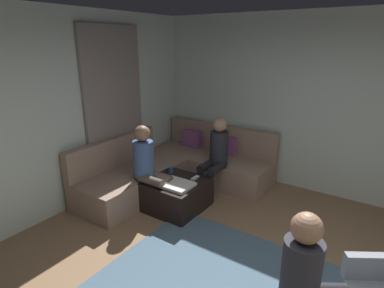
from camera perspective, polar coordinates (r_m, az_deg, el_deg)
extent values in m
cube|color=silver|center=(5.02, 24.67, 6.03)|extent=(6.00, 0.12, 2.70)
cube|color=silver|center=(4.30, -27.77, 3.76)|extent=(0.12, 6.00, 2.70)
cube|color=gray|center=(4.97, -13.89, 5.87)|extent=(0.06, 1.10, 2.50)
cube|color=#9E7F6B|center=(5.45, 3.28, -3.99)|extent=(2.10, 0.85, 0.42)
cube|color=#9E7F6B|center=(5.59, 5.24, 1.29)|extent=(2.10, 0.14, 0.45)
cube|color=#9E7F6B|center=(4.88, -10.97, -7.07)|extent=(0.85, 1.70, 0.42)
cube|color=#9E7F6B|center=(4.96, -14.18, -1.44)|extent=(0.14, 1.70, 0.45)
cube|color=#8C4C8C|center=(5.73, -0.04, 0.68)|extent=(0.36, 0.12, 0.36)
cube|color=#8C4C8C|center=(5.38, 6.13, -0.60)|extent=(0.36, 0.12, 0.36)
cube|color=black|center=(4.48, -2.98, -9.18)|extent=(0.76, 0.76, 0.42)
cube|color=white|center=(4.24, -2.92, -7.39)|extent=(0.44, 0.36, 0.04)
cylinder|color=#334C72|center=(4.62, -3.87, -4.77)|extent=(0.08, 0.08, 0.10)
cube|color=white|center=(4.45, 0.56, -6.17)|extent=(0.05, 0.15, 0.02)
cube|color=gray|center=(3.16, 30.84, -18.58)|extent=(0.52, 0.37, 0.22)
cylinder|color=black|center=(4.62, 3.28, -8.25)|extent=(0.12, 0.12, 0.42)
cylinder|color=black|center=(4.71, 1.39, -7.71)|extent=(0.12, 0.12, 0.42)
cylinder|color=black|center=(4.67, 4.61, -4.36)|extent=(0.12, 0.40, 0.12)
cylinder|color=black|center=(4.75, 2.73, -3.90)|extent=(0.12, 0.40, 0.12)
cylinder|color=#26262D|center=(4.79, 4.94, -0.60)|extent=(0.28, 0.28, 0.50)
sphere|color=tan|center=(4.68, 5.06, 3.57)|extent=(0.22, 0.22, 0.22)
cylinder|color=brown|center=(4.41, -3.82, -9.69)|extent=(0.12, 0.12, 0.42)
cylinder|color=brown|center=(4.28, -5.32, -10.60)|extent=(0.12, 0.12, 0.42)
cylinder|color=brown|center=(4.40, -5.96, -5.87)|extent=(0.40, 0.12, 0.12)
cylinder|color=brown|center=(4.28, -7.51, -6.66)|extent=(0.40, 0.12, 0.12)
cylinder|color=#3F598C|center=(4.37, -8.84, -2.63)|extent=(0.28, 0.28, 0.50)
sphere|color=#8C664C|center=(4.25, -9.07, 1.90)|extent=(0.22, 0.22, 0.22)
cylinder|color=#26262D|center=(2.53, 19.23, -21.11)|extent=(0.28, 0.28, 0.50)
sphere|color=#8C664C|center=(2.32, 20.18, -14.19)|extent=(0.22, 0.22, 0.22)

